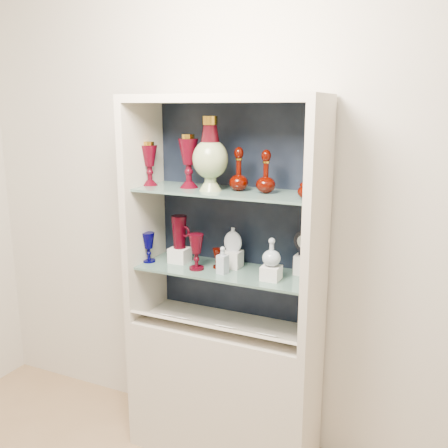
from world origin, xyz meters
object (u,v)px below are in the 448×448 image
at_px(ruby_decanter_b, 266,170).
at_px(cobalt_goblet, 149,247).
at_px(ruby_decanter_a, 239,166).
at_px(clear_round_decanter, 272,253).
at_px(ruby_goblet_tall, 196,252).
at_px(flat_flask, 233,239).
at_px(enamel_urn, 210,154).
at_px(lidded_bowl, 307,188).
at_px(ruby_pitcher, 179,232).
at_px(ruby_goblet_small, 218,258).
at_px(pedestal_lamp_left, 150,164).
at_px(pedestal_lamp_right, 189,161).
at_px(cameo_medallion, 304,243).
at_px(clear_square_bottle, 223,260).

relative_size(ruby_decanter_b, cobalt_goblet, 1.36).
height_order(ruby_decanter_a, clear_round_decanter, ruby_decanter_a).
xyz_separation_m(ruby_goblet_tall, flat_flask, (0.16, 0.11, 0.06)).
xyz_separation_m(enamel_urn, lidded_bowl, (0.51, -0.04, -0.13)).
relative_size(ruby_pitcher, flat_flask, 1.36).
bearing_deg(lidded_bowl, ruby_goblet_small, 170.59).
xyz_separation_m(enamel_urn, ruby_goblet_tall, (-0.07, -0.03, -0.51)).
bearing_deg(ruby_goblet_tall, ruby_decanter_a, 20.57).
height_order(pedestal_lamp_left, ruby_goblet_small, pedestal_lamp_left).
bearing_deg(pedestal_lamp_right, ruby_decanter_b, 0.53).
xyz_separation_m(ruby_decanter_b, lidded_bowl, (0.23, -0.08, -0.06)).
bearing_deg(clear_round_decanter, ruby_goblet_tall, -178.48).
bearing_deg(ruby_goblet_small, cameo_medallion, 11.50).
bearing_deg(pedestal_lamp_right, ruby_decanter_a, 3.15).
height_order(pedestal_lamp_left, clear_square_bottle, pedestal_lamp_left).
bearing_deg(ruby_goblet_small, ruby_goblet_tall, -142.91).
relative_size(lidded_bowl, flat_flask, 0.76).
bearing_deg(cobalt_goblet, flat_flask, 12.72).
distance_m(ruby_decanter_b, clear_square_bottle, 0.51).
relative_size(ruby_goblet_tall, clear_square_bottle, 1.33).
distance_m(lidded_bowl, clear_square_bottle, 0.59).
distance_m(cobalt_goblet, ruby_goblet_tall, 0.30).
distance_m(pedestal_lamp_left, clear_square_bottle, 0.65).
bearing_deg(clear_square_bottle, cameo_medallion, 22.94).
distance_m(cobalt_goblet, flat_flask, 0.48).
bearing_deg(enamel_urn, ruby_goblet_tall, -160.18).
height_order(lidded_bowl, cobalt_goblet, lidded_bowl).
distance_m(ruby_pitcher, clear_round_decanter, 0.56).
xyz_separation_m(pedestal_lamp_right, clear_square_bottle, (0.22, -0.06, -0.49)).
xyz_separation_m(pedestal_lamp_right, cobalt_goblet, (-0.23, -0.05, -0.48)).
relative_size(ruby_goblet_tall, ruby_pitcher, 1.06).
height_order(pedestal_lamp_left, lidded_bowl, pedestal_lamp_left).
distance_m(pedestal_lamp_left, pedestal_lamp_right, 0.23).
bearing_deg(clear_round_decanter, cameo_medallion, 51.01).
bearing_deg(ruby_pitcher, enamel_urn, -1.41).
xyz_separation_m(enamel_urn, clear_square_bottle, (0.08, -0.03, -0.53)).
bearing_deg(clear_round_decanter, lidded_bowl, -7.93).
distance_m(pedestal_lamp_right, cameo_medallion, 0.72).
distance_m(pedestal_lamp_left, clear_round_decanter, 0.81).
distance_m(cobalt_goblet, ruby_pitcher, 0.19).
distance_m(enamel_urn, lidded_bowl, 0.53).
bearing_deg(flat_flask, clear_round_decanter, -35.34).
height_order(pedestal_lamp_left, clear_round_decanter, pedestal_lamp_left).
distance_m(pedestal_lamp_right, ruby_goblet_tall, 0.47).
bearing_deg(ruby_decanter_b, lidded_bowl, -18.95).
bearing_deg(flat_flask, enamel_urn, -148.98).
bearing_deg(lidded_bowl, ruby_goblet_tall, 178.71).
relative_size(ruby_decanter_b, ruby_goblet_small, 2.14).
relative_size(enamel_urn, ruby_pitcher, 2.05).
bearing_deg(ruby_goblet_small, pedestal_lamp_right, -177.64).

